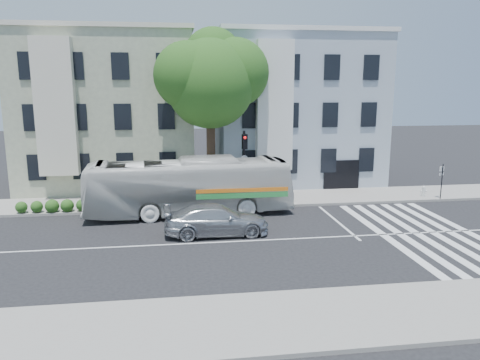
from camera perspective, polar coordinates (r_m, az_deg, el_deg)
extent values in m
plane|color=black|center=(22.75, -1.72, -7.56)|extent=(120.00, 120.00, 0.00)
cube|color=gray|center=(30.37, -3.41, -2.52)|extent=(80.00, 4.00, 0.15)
cube|color=gray|center=(15.44, 1.74, -16.96)|extent=(80.00, 4.00, 0.15)
cube|color=gray|center=(36.71, -15.51, 8.09)|extent=(12.00, 10.00, 11.00)
cube|color=#9EAABC|center=(37.60, 6.39, 8.51)|extent=(12.00, 10.00, 11.00)
cylinder|color=#2D2116|center=(30.35, -3.55, 2.34)|extent=(0.56, 0.56, 5.20)
sphere|color=#214D18|center=(29.96, -3.66, 11.63)|extent=(5.60, 5.60, 5.60)
sphere|color=#214D18|center=(30.53, -0.67, 12.96)|extent=(4.40, 4.40, 4.40)
sphere|color=#214D18|center=(29.59, -6.40, 12.55)|extent=(4.20, 4.20, 4.20)
sphere|color=#214D18|center=(31.23, -3.32, 14.75)|extent=(3.80, 3.80, 3.80)
sphere|color=#214D18|center=(30.53, -4.87, 9.73)|extent=(3.40, 3.40, 3.40)
imported|color=silver|center=(27.20, -6.20, -0.81)|extent=(3.49, 12.05, 3.32)
imported|color=#B8BAC0|center=(23.65, -2.90, -4.88)|extent=(2.24, 5.30, 1.53)
cylinder|color=black|center=(29.59, 0.49, 1.56)|extent=(0.15, 0.15, 4.63)
cube|color=black|center=(29.10, 0.57, 4.68)|extent=(0.35, 0.30, 0.94)
sphere|color=red|center=(28.94, 0.61, 5.19)|extent=(0.18, 0.18, 0.18)
cylinder|color=white|center=(29.35, 0.53, 2.57)|extent=(0.48, 0.14, 0.48)
cylinder|color=silver|center=(33.39, 21.46, -1.38)|extent=(0.23, 0.23, 0.58)
sphere|color=silver|center=(33.32, 21.50, -0.85)|extent=(0.21, 0.21, 0.21)
cylinder|color=silver|center=(33.37, 21.47, -1.26)|extent=(0.41, 0.23, 0.13)
cylinder|color=black|center=(33.01, 23.37, -0.16)|extent=(0.06, 0.06, 2.28)
cube|color=white|center=(32.95, 23.40, 1.27)|extent=(0.39, 0.20, 0.32)
cube|color=white|center=(33.01, 23.35, 0.65)|extent=(0.39, 0.20, 0.16)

